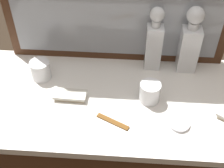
{
  "coord_description": "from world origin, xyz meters",
  "views": [
    {
      "loc": [
        0.06,
        -0.89,
        1.8
      ],
      "look_at": [
        0.0,
        0.0,
        0.94
      ],
      "focal_mm": 49.7,
      "sensor_mm": 36.0,
      "label": 1
    }
  ],
  "objects_px": {
    "crystal_tumbler_front": "(150,93)",
    "silver_brush_front": "(70,95)",
    "crystal_decanter_front": "(154,44)",
    "crystal_tumbler_far_right": "(41,71)",
    "porcelain_dish": "(179,124)",
    "tortoiseshell_comb": "(113,122)",
    "crystal_decanter_right": "(189,45)"
  },
  "relations": [
    {
      "from": "crystal_decanter_right",
      "to": "silver_brush_front",
      "type": "height_order",
      "value": "crystal_decanter_right"
    },
    {
      "from": "crystal_tumbler_front",
      "to": "tortoiseshell_comb",
      "type": "xyz_separation_m",
      "value": [
        -0.14,
        -0.13,
        -0.04
      ]
    },
    {
      "from": "crystal_decanter_front",
      "to": "tortoiseshell_comb",
      "type": "bearing_deg",
      "value": -114.05
    },
    {
      "from": "crystal_tumbler_front",
      "to": "silver_brush_front",
      "type": "relative_size",
      "value": 0.63
    },
    {
      "from": "silver_brush_front",
      "to": "porcelain_dish",
      "type": "bearing_deg",
      "value": -14.48
    },
    {
      "from": "crystal_decanter_front",
      "to": "crystal_tumbler_far_right",
      "type": "xyz_separation_m",
      "value": [
        -0.49,
        -0.12,
        -0.09
      ]
    },
    {
      "from": "crystal_decanter_right",
      "to": "crystal_decanter_front",
      "type": "bearing_deg",
      "value": 179.25
    },
    {
      "from": "silver_brush_front",
      "to": "tortoiseshell_comb",
      "type": "distance_m",
      "value": 0.22
    },
    {
      "from": "crystal_tumbler_far_right",
      "to": "crystal_tumbler_front",
      "type": "relative_size",
      "value": 0.99
    },
    {
      "from": "crystal_tumbler_far_right",
      "to": "tortoiseshell_comb",
      "type": "xyz_separation_m",
      "value": [
        0.33,
        -0.23,
        -0.04
      ]
    },
    {
      "from": "crystal_decanter_right",
      "to": "tortoiseshell_comb",
      "type": "height_order",
      "value": "crystal_decanter_right"
    },
    {
      "from": "crystal_decanter_right",
      "to": "porcelain_dish",
      "type": "xyz_separation_m",
      "value": [
        -0.05,
        -0.34,
        -0.12
      ]
    },
    {
      "from": "crystal_tumbler_far_right",
      "to": "porcelain_dish",
      "type": "height_order",
      "value": "crystal_tumbler_far_right"
    },
    {
      "from": "silver_brush_front",
      "to": "tortoiseshell_comb",
      "type": "height_order",
      "value": "silver_brush_front"
    },
    {
      "from": "crystal_tumbler_front",
      "to": "silver_brush_front",
      "type": "distance_m",
      "value": 0.33
    },
    {
      "from": "crystal_decanter_front",
      "to": "crystal_tumbler_front",
      "type": "height_order",
      "value": "crystal_decanter_front"
    },
    {
      "from": "tortoiseshell_comb",
      "to": "crystal_tumbler_front",
      "type": "bearing_deg",
      "value": 42.24
    },
    {
      "from": "crystal_decanter_front",
      "to": "silver_brush_front",
      "type": "xyz_separation_m",
      "value": [
        -0.34,
        -0.23,
        -0.11
      ]
    },
    {
      "from": "porcelain_dish",
      "to": "crystal_tumbler_front",
      "type": "bearing_deg",
      "value": 132.43
    },
    {
      "from": "tortoiseshell_comb",
      "to": "crystal_decanter_right",
      "type": "bearing_deg",
      "value": 48.35
    },
    {
      "from": "crystal_tumbler_far_right",
      "to": "crystal_tumbler_front",
      "type": "bearing_deg",
      "value": -12.48
    },
    {
      "from": "crystal_decanter_front",
      "to": "tortoiseshell_comb",
      "type": "distance_m",
      "value": 0.4
    },
    {
      "from": "crystal_tumbler_far_right",
      "to": "porcelain_dish",
      "type": "xyz_separation_m",
      "value": [
        0.59,
        -0.23,
        -0.03
      ]
    },
    {
      "from": "crystal_decanter_right",
      "to": "crystal_tumbler_front",
      "type": "height_order",
      "value": "crystal_decanter_right"
    },
    {
      "from": "crystal_decanter_front",
      "to": "silver_brush_front",
      "type": "height_order",
      "value": "crystal_decanter_front"
    },
    {
      "from": "crystal_tumbler_far_right",
      "to": "tortoiseshell_comb",
      "type": "bearing_deg",
      "value": -35.07
    },
    {
      "from": "crystal_decanter_right",
      "to": "porcelain_dish",
      "type": "relative_size",
      "value": 3.95
    },
    {
      "from": "crystal_tumbler_far_right",
      "to": "crystal_decanter_front",
      "type": "bearing_deg",
      "value": 13.26
    },
    {
      "from": "crystal_tumbler_front",
      "to": "porcelain_dish",
      "type": "relative_size",
      "value": 1.1
    },
    {
      "from": "crystal_tumbler_front",
      "to": "porcelain_dish",
      "type": "distance_m",
      "value": 0.17
    },
    {
      "from": "crystal_decanter_front",
      "to": "crystal_tumbler_far_right",
      "type": "height_order",
      "value": "crystal_decanter_front"
    },
    {
      "from": "crystal_decanter_front",
      "to": "tortoiseshell_comb",
      "type": "height_order",
      "value": "crystal_decanter_front"
    }
  ]
}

